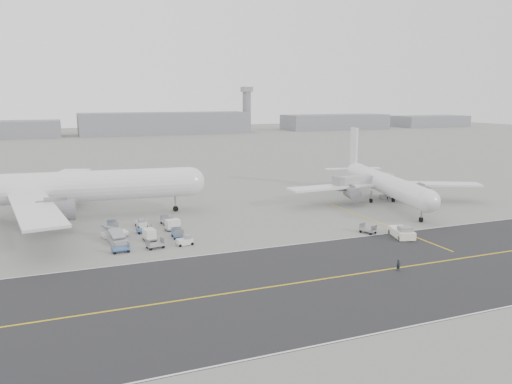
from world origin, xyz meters
name	(u,v)px	position (x,y,z in m)	size (l,w,h in m)	color
ground	(242,246)	(0.00, 0.00, 0.00)	(700.00, 700.00, 0.00)	gray
taxiway	(323,279)	(5.02, -17.98, 0.01)	(220.00, 59.00, 0.03)	#2B2B2E
horizon_buildings	(150,134)	(30.00, 260.00, 0.00)	(520.00, 28.00, 28.00)	gray
control_tower	(247,108)	(100.00, 265.00, 16.25)	(7.00, 7.00, 31.25)	gray
airliner_a	(46,188)	(-29.66, 31.76, 6.32)	(63.62, 62.64, 21.97)	white
airliner_b	(383,183)	(42.03, 20.57, 4.64)	(44.97, 45.94, 16.06)	white
pushback_tug	(402,232)	(27.63, -5.18, 0.91)	(4.28, 7.82, 2.21)	silver
jet_bridge	(365,182)	(39.29, 23.97, 4.35)	(16.66, 4.43, 6.24)	gray
gse_cluster	(147,237)	(-13.58, 11.55, 0.00)	(18.28, 22.52, 2.12)	gray
stray_dolly	(368,233)	(23.78, -0.61, 0.00)	(1.71, 2.78, 1.71)	silver
ground_crew_a	(398,265)	(16.36, -19.01, 0.82)	(0.60, 0.39, 1.64)	black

